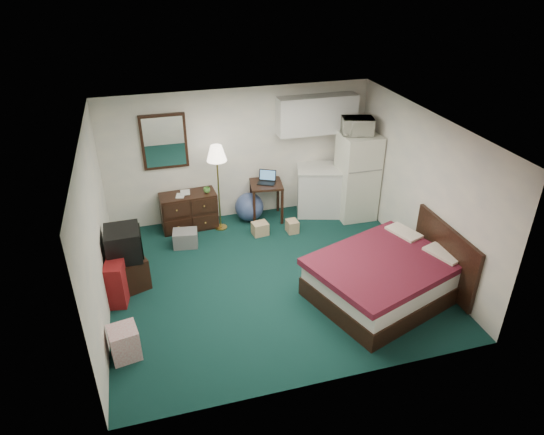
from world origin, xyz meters
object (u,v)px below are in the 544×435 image
object	(u,v)px
dresser	(189,211)
desk	(266,201)
kitchen_counter	(319,191)
bed	(384,279)
fridge	(357,176)
tv_stand	(128,272)
suitcase	(117,283)
floor_lamp	(219,189)

from	to	relation	value
dresser	desk	distance (m)	1.49
kitchen_counter	bed	bearing A→B (deg)	-73.97
dresser	fridge	distance (m)	3.24
fridge	tv_stand	bearing A→B (deg)	-163.75
kitchen_counter	suitcase	size ratio (longest dim) A/B	1.37
kitchen_counter	desk	bearing A→B (deg)	-165.65
kitchen_counter	bed	world-z (taller)	kitchen_counter
desk	tv_stand	bearing A→B (deg)	-142.12
dresser	fridge	world-z (taller)	fridge
desk	kitchen_counter	bearing A→B (deg)	5.55
floor_lamp	fridge	xyz separation A→B (m)	(2.63, -0.21, 0.01)
desk	fridge	xyz separation A→B (m)	(1.70, -0.35, 0.46)
dresser	floor_lamp	xyz separation A→B (m)	(0.55, -0.19, 0.47)
bed	tv_stand	distance (m)	3.91
tv_stand	desk	bearing A→B (deg)	10.27
tv_stand	bed	bearing A→B (deg)	-39.48
dresser	tv_stand	bearing A→B (deg)	-129.24
bed	floor_lamp	bearing A→B (deg)	106.90
dresser	kitchen_counter	bearing A→B (deg)	-5.21
dresser	kitchen_counter	xyz separation A→B (m)	(2.56, -0.09, 0.12)
floor_lamp	desk	bearing A→B (deg)	8.59
fridge	desk	bearing A→B (deg)	169.36
kitchen_counter	tv_stand	bearing A→B (deg)	-141.57
fridge	tv_stand	size ratio (longest dim) A/B	2.97
desk	tv_stand	distance (m)	3.05
desk	fridge	bearing A→B (deg)	-3.89
dresser	tv_stand	size ratio (longest dim) A/B	1.81
desk	suitcase	size ratio (longest dim) A/B	1.10
dresser	bed	distance (m)	3.85
kitchen_counter	suitcase	distance (m)	4.29
dresser	bed	bearing A→B (deg)	-51.98
dresser	fridge	xyz separation A→B (m)	(3.18, -0.40, 0.49)
bed	tv_stand	bearing A→B (deg)	141.06
kitchen_counter	suitcase	world-z (taller)	kitchen_counter
floor_lamp	tv_stand	distance (m)	2.27
fridge	tv_stand	distance (m)	4.53
fridge	suitcase	size ratio (longest dim) A/B	2.45
dresser	fridge	size ratio (longest dim) A/B	0.61
bed	tv_stand	world-z (taller)	bed
dresser	kitchen_counter	distance (m)	2.56
kitchen_counter	dresser	bearing A→B (deg)	-165.49
bed	dresser	bearing A→B (deg)	111.85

